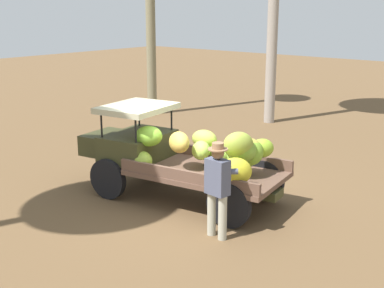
# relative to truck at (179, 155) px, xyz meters

# --- Properties ---
(ground_plane) EXTENTS (60.00, 60.00, 0.00)m
(ground_plane) POSITION_rel_truck_xyz_m (-0.09, -0.02, -0.95)
(ground_plane) COLOR brown
(truck) EXTENTS (4.61, 2.31, 1.86)m
(truck) POSITION_rel_truck_xyz_m (0.00, 0.00, 0.00)
(truck) COLOR #38391D
(truck) RESTS_ON ground
(farmer) EXTENTS (0.52, 0.48, 1.69)m
(farmer) POSITION_rel_truck_xyz_m (-1.74, 0.97, 0.02)
(farmer) COLOR #B0AF9A
(farmer) RESTS_ON ground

